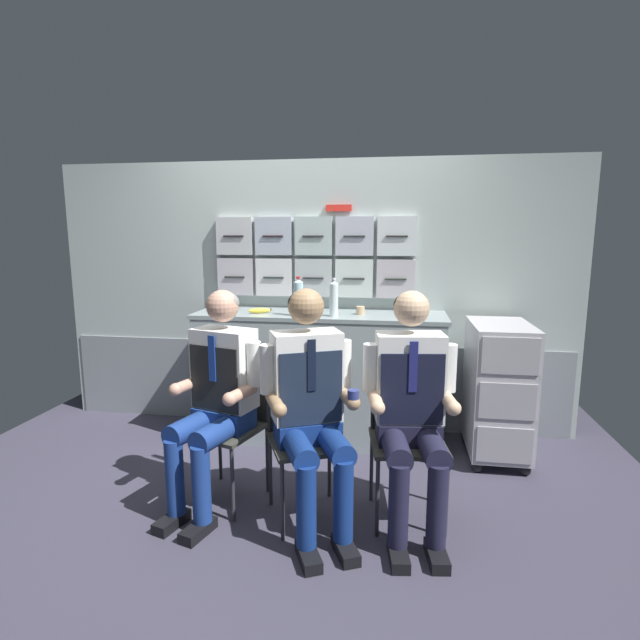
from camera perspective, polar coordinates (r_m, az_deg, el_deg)
The scene contains 15 objects.
ground at distance 3.09m, azimuth -5.81°, elevation -21.28°, with size 4.80×4.80×0.04m, color #393646.
galley_bulkhead at distance 4.02m, azimuth -1.08°, elevation 2.52°, with size 4.20×0.14×2.15m.
galley_counter at distance 3.85m, azimuth -0.05°, elevation -6.48°, with size 1.89×0.53×0.99m.
service_trolley at distance 3.73m, azimuth 19.79°, elevation -7.26°, with size 0.40×0.65×0.97m.
folding_chair_left at distance 3.08m, azimuth -9.91°, elevation -10.15°, with size 0.50×0.50×0.85m.
crew_member_left at distance 2.91m, azimuth -11.88°, elevation -7.94°, with size 0.52×0.66×1.27m.
folding_chair_center at distance 2.87m, azimuth -1.92°, elevation -11.57°, with size 0.53×0.53×0.85m.
crew_member_center at distance 2.66m, azimuth -1.12°, elevation -8.97°, with size 0.58×0.70×1.30m.
folding_chair_right at distance 2.90m, azimuth 9.83°, elevation -11.47°, with size 0.45×0.45×0.85m.
crew_member_right at distance 2.69m, azimuth 10.46°, elevation -9.08°, with size 0.51×0.65×1.28m.
water_bottle_blue_cap at distance 3.59m, azimuth -2.49°, elevation 2.62°, with size 0.07×0.07×0.29m.
water_bottle_tall at distance 3.57m, azimuth 1.60°, elevation 2.51°, with size 0.06×0.06×0.28m.
paper_cup_tan at distance 3.68m, azimuth 4.67°, elevation 1.14°, with size 0.06×0.06×0.06m.
paper_cup_blue at distance 3.85m, azimuth -1.32°, elevation 1.70°, with size 0.06×0.06×0.08m.
snack_banana at distance 3.75m, azimuth -6.96°, elevation 1.08°, with size 0.17×0.10×0.04m.
Camera 1 is at (0.70, -2.56, 1.58)m, focal length 27.79 mm.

